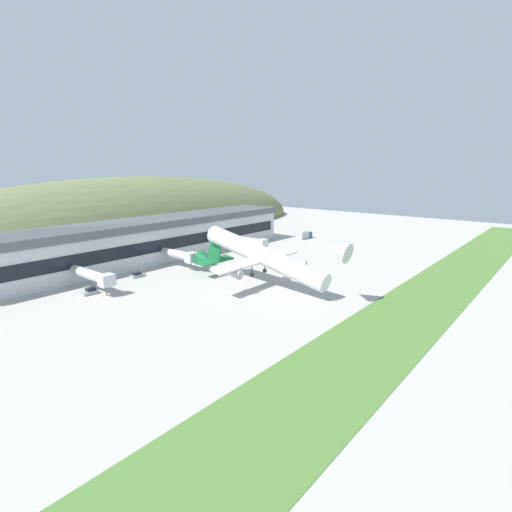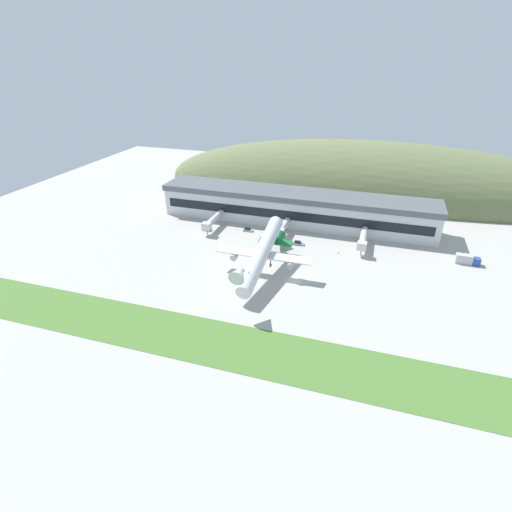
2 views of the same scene
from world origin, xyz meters
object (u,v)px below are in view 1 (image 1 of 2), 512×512
Objects in this scene: jetway_1 at (180,255)px; fuel_truck at (305,235)px; cargo_airplane at (261,257)px; terminal_building at (151,237)px; service_car_1 at (90,292)px; jetway_0 at (93,276)px; jetway_2 at (249,241)px; service_car_2 at (210,264)px; traffic_cone_0 at (249,257)px; service_car_0 at (137,275)px.

fuel_truck is at bearing -2.09° from jetway_1.
cargo_airplane is 72.84m from fuel_truck.
terminal_building reaches higher than jetway_1.
service_car_1 is 0.48× the size of fuel_truck.
jetway_2 is at bearing 0.10° from jetway_0.
terminal_building is at bearing 89.49° from cargo_airplane.
service_car_1 is at bearing 176.99° from service_car_2.
service_car_2 reaches higher than traffic_cone_0.
fuel_truck is (59.93, 2.88, 0.97)m from service_car_2.
service_car_0 is at bearing 166.79° from traffic_cone_0.
fuel_truck is at bearing -0.60° from jetway_0.
fuel_truck is (97.13, -1.01, -2.42)m from jetway_0.
service_car_2 is (7.57, -5.34, -3.39)m from jetway_1.
jetway_1 is 3.23× the size of service_car_2.
jetway_2 is 46.73m from service_car_0.
jetway_0 is 37.56m from service_car_2.
cargo_airplane reaches higher than service_car_2.
terminal_building reaches higher than service_car_0.
terminal_building is at bearing 106.13° from service_car_2.
cargo_airplane is 43.52m from service_car_1.
jetway_0 is 61.07m from jetway_2.
service_car_1 is 99.17m from fuel_truck.
traffic_cone_0 is (38.62, -9.06, -0.30)m from service_car_0.
jetway_0 and jetway_1 have the same top height.
service_car_2 is at bearing -170.48° from jetway_2.
cargo_airplane reaches higher than traffic_cone_0.
service_car_2 is (6.69, 25.92, -7.24)m from cargo_airplane.
jetway_1 reaches higher than fuel_truck.
jetway_0 is 1.01× the size of jetway_2.
cargo_airplane is at bearing -44.33° from jetway_0.
service_car_0 is (-46.54, 2.42, -3.41)m from jetway_2.
jetway_2 is 3.79× the size of service_car_2.
fuel_truck is at bearing -2.45° from service_car_0.
traffic_cone_0 is (55.18, -4.71, -0.41)m from service_car_1.
service_car_0 is at bearing 116.32° from cargo_airplane.
jetway_1 reaches higher than service_car_0.
service_car_1 is (-32.55, 27.98, -7.15)m from cargo_airplane.
cargo_airplane is (30.52, -29.81, 3.85)m from jetway_0.
jetway_0 is 4.47× the size of service_car_1.
jetway_0 reaches higher than service_car_1.
cargo_airplane is (-30.55, -29.92, 3.85)m from jetway_2.
fuel_truck reaches higher than service_car_2.
service_car_2 is (39.24, -2.06, -0.09)m from service_car_1.
jetway_0 reaches higher than service_car_2.
jetway_2 reaches higher than service_car_0.
jetway_0 is at bearing -177.20° from jetway_1.
terminal_building is 35.88m from jetway_0.
jetway_1 is 31.46m from jetway_2.
service_car_1 is 55.38m from traffic_cone_0.
fuel_truck reaches higher than service_car_0.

